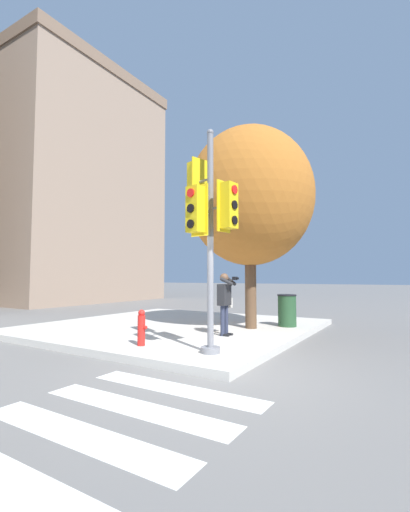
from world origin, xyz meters
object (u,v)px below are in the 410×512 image
(traffic_signal_pole, at_px, (208,215))
(trash_bin, at_px, (287,310))
(person_photographer, at_px, (225,298))
(fire_hydrant, at_px, (141,328))
(street_tree, at_px, (250,197))

(traffic_signal_pole, xyz_separation_m, trash_bin, (4.51, -0.16, -2.27))
(person_photographer, xyz_separation_m, trash_bin, (2.43, -0.87, -0.47))
(fire_hydrant, bearing_deg, trash_bin, -21.65)
(person_photographer, distance_m, trash_bin, 2.63)
(traffic_signal_pole, distance_m, street_tree, 3.82)
(street_tree, relative_size, fire_hydrant, 7.64)
(person_photographer, relative_size, fire_hydrant, 2.03)
(person_photographer, height_order, trash_bin, person_photographer)
(street_tree, xyz_separation_m, fire_hydrant, (-3.65, 1.03, -3.55))
(fire_hydrant, bearing_deg, person_photographer, -23.74)
(traffic_signal_pole, bearing_deg, person_photographer, 18.96)
(traffic_signal_pole, xyz_separation_m, fire_hydrant, (-0.08, 1.66, -2.37))
(traffic_signal_pole, xyz_separation_m, person_photographer, (2.08, 0.72, -1.80))
(traffic_signal_pole, bearing_deg, street_tree, 10.14)
(traffic_signal_pole, height_order, fire_hydrant, traffic_signal_pole)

